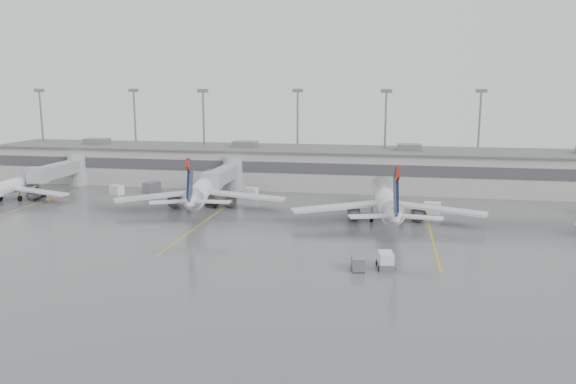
% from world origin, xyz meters
% --- Properties ---
extents(ground, '(260.00, 260.00, 0.00)m').
position_xyz_m(ground, '(0.00, 0.00, 0.00)').
color(ground, '#565658').
rests_on(ground, ground).
extents(terminal, '(152.00, 17.00, 9.45)m').
position_xyz_m(terminal, '(-0.01, 57.98, 4.17)').
color(terminal, '#B0B0AB').
rests_on(terminal, ground).
extents(light_masts, '(142.40, 8.00, 20.60)m').
position_xyz_m(light_masts, '(0.00, 63.75, 12.03)').
color(light_masts, gray).
rests_on(light_masts, ground).
extents(jet_bridge_left, '(4.00, 17.20, 7.00)m').
position_xyz_m(jet_bridge_left, '(-55.50, 45.72, 3.87)').
color(jet_bridge_left, '#949699').
rests_on(jet_bridge_left, ground).
extents(jet_bridge_right, '(4.00, 17.20, 7.00)m').
position_xyz_m(jet_bridge_right, '(-20.50, 45.72, 3.87)').
color(jet_bridge_right, '#949699').
rests_on(jet_bridge_right, ground).
extents(stand_markings, '(105.25, 40.00, 0.01)m').
position_xyz_m(stand_markings, '(-0.00, 24.00, 0.01)').
color(stand_markings, gold).
rests_on(stand_markings, ground).
extents(jet_far_left, '(24.20, 27.27, 8.84)m').
position_xyz_m(jet_far_left, '(-58.81, 32.29, 2.75)').
color(jet_far_left, silver).
rests_on(jet_far_left, ground).
extents(jet_mid_left, '(29.11, 32.97, 10.79)m').
position_xyz_m(jet_mid_left, '(-21.27, 32.64, 3.35)').
color(jet_mid_left, silver).
rests_on(jet_mid_left, ground).
extents(jet_mid_right, '(30.25, 34.04, 11.01)m').
position_xyz_m(jet_mid_right, '(10.95, 28.36, 3.42)').
color(jet_mid_right, silver).
rests_on(jet_mid_right, ground).
extents(baggage_tug, '(2.40, 3.29, 1.95)m').
position_xyz_m(baggage_tug, '(11.16, 4.32, 0.76)').
color(baggage_tug, white).
rests_on(baggage_tug, ground).
extents(baggage_cart, '(1.81, 2.69, 1.60)m').
position_xyz_m(baggage_cart, '(7.96, 3.12, 0.83)').
color(baggage_cart, slate).
rests_on(baggage_cart, ground).
extents(gse_uld_a, '(3.01, 2.54, 1.82)m').
position_xyz_m(gse_uld_a, '(-42.14, 41.49, 0.91)').
color(gse_uld_a, white).
rests_on(gse_uld_a, ground).
extents(gse_uld_b, '(2.80, 2.09, 1.82)m').
position_xyz_m(gse_uld_b, '(-15.23, 43.71, 0.91)').
color(gse_uld_b, white).
rests_on(gse_uld_b, ground).
extents(gse_uld_c, '(2.90, 2.14, 1.90)m').
position_xyz_m(gse_uld_c, '(18.52, 35.25, 0.95)').
color(gse_uld_c, white).
rests_on(gse_uld_c, ground).
extents(gse_loader, '(3.09, 3.79, 2.05)m').
position_xyz_m(gse_loader, '(-36.10, 44.71, 1.02)').
color(gse_loader, slate).
rests_on(gse_loader, ground).
extents(cone_a, '(0.38, 0.38, 0.60)m').
position_xyz_m(cone_a, '(-51.19, 33.53, 0.30)').
color(cone_a, '#F34305').
rests_on(cone_a, ground).
extents(cone_b, '(0.38, 0.38, 0.60)m').
position_xyz_m(cone_b, '(-23.57, 38.53, 0.30)').
color(cone_b, '#F34305').
rests_on(cone_b, ground).
extents(cone_c, '(0.41, 0.41, 0.65)m').
position_xyz_m(cone_c, '(14.80, 33.41, 0.32)').
color(cone_c, '#F34305').
rests_on(cone_c, ground).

